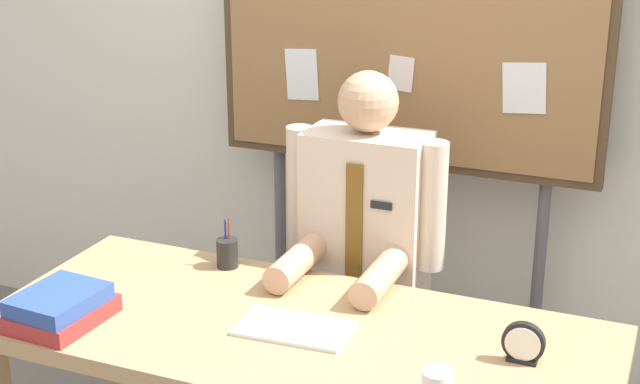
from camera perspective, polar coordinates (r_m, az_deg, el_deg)
name	(u,v)px	position (r m, az deg, el deg)	size (l,w,h in m)	color
back_wall	(423,43)	(3.49, 6.35, 9.12)	(6.40, 0.08, 2.70)	silver
desk	(297,354)	(2.69, -1.42, -9.94)	(1.78, 0.76, 0.73)	tan
person	(364,284)	(3.15, 2.71, -5.66)	(0.55, 0.56, 1.36)	#2D2D33
bulletin_board	(407,20)	(3.27, 5.39, 10.51)	(1.41, 0.09, 2.05)	#4C3823
book_stack	(61,308)	(2.75, -15.66, -6.87)	(0.22, 0.28, 0.10)	#B22D2D
open_notebook	(293,328)	(2.63, -1.66, -8.37)	(0.32, 0.18, 0.01)	white
desk_clock	(523,344)	(2.51, 12.39, -9.13)	(0.11, 0.04, 0.11)	black
pen_holder	(227,253)	(3.02, -5.72, -3.73)	(0.07, 0.07, 0.16)	#262626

